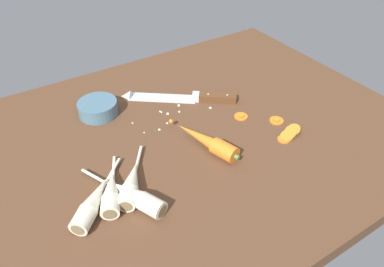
{
  "coord_description": "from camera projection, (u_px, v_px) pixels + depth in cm",
  "views": [
    {
      "loc": [
        -39.99,
        -64.81,
        61.15
      ],
      "look_at": [
        0.0,
        -2.0,
        1.5
      ],
      "focal_mm": 34.51,
      "sensor_mm": 36.0,
      "label": 1
    }
  ],
  "objects": [
    {
      "name": "parsnip_mid_right",
      "position": [
        111.0,
        193.0,
        0.79
      ],
      "size": [
        9.98,
        17.42,
        4.0
      ],
      "color": "silver",
      "rests_on": "ground_plane"
    },
    {
      "name": "carrot_slice_stack",
      "position": [
        289.0,
        134.0,
        0.96
      ],
      "size": [
        7.34,
        4.02,
        2.83
      ],
      "color": "orange",
      "rests_on": "ground_plane"
    },
    {
      "name": "parsnip_front",
      "position": [
        134.0,
        196.0,
        0.78
      ],
      "size": [
        11.55,
        22.24,
        4.0
      ],
      "color": "silver",
      "rests_on": "ground_plane"
    },
    {
      "name": "whole_carrot",
      "position": [
        208.0,
        141.0,
        0.92
      ],
      "size": [
        9.1,
        21.96,
        4.2
      ],
      "color": "orange",
      "rests_on": "ground_plane"
    },
    {
      "name": "carrot_slice_stray_near",
      "position": [
        241.0,
        116.0,
        1.03
      ],
      "size": [
        3.8,
        3.8,
        0.7
      ],
      "color": "orange",
      "rests_on": "ground_plane"
    },
    {
      "name": "mince_crumbs",
      "position": [
        176.0,
        113.0,
        1.05
      ],
      "size": [
        23.2,
        8.0,
        0.86
      ],
      "color": "silver",
      "rests_on": "ground_plane"
    },
    {
      "name": "parsnip_mid_left",
      "position": [
        131.0,
        184.0,
        0.81
      ],
      "size": [
        13.39,
        17.56,
        4.0
      ],
      "color": "silver",
      "rests_on": "ground_plane"
    },
    {
      "name": "parsnip_back",
      "position": [
        93.0,
        203.0,
        0.77
      ],
      "size": [
        17.02,
        17.04,
        4.0
      ],
      "color": "silver",
      "rests_on": "ground_plane"
    },
    {
      "name": "prep_bowl",
      "position": [
        98.0,
        108.0,
        1.03
      ],
      "size": [
        11.0,
        11.0,
        4.0
      ],
      "color": "slate",
      "rests_on": "ground_plane"
    },
    {
      "name": "carrot_slice_stray_mid",
      "position": [
        277.0,
        120.0,
        1.02
      ],
      "size": [
        3.87,
        3.87,
        0.7
      ],
      "color": "orange",
      "rests_on": "ground_plane"
    },
    {
      "name": "chefs_knife",
      "position": [
        176.0,
        97.0,
        1.1
      ],
      "size": [
        29.65,
        23.72,
        4.18
      ],
      "color": "silver",
      "rests_on": "ground_plane"
    },
    {
      "name": "ground_plane",
      "position": [
        188.0,
        140.0,
        0.99
      ],
      "size": [
        120.0,
        90.0,
        4.0
      ],
      "primitive_type": "cube",
      "color": "brown"
    }
  ]
}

